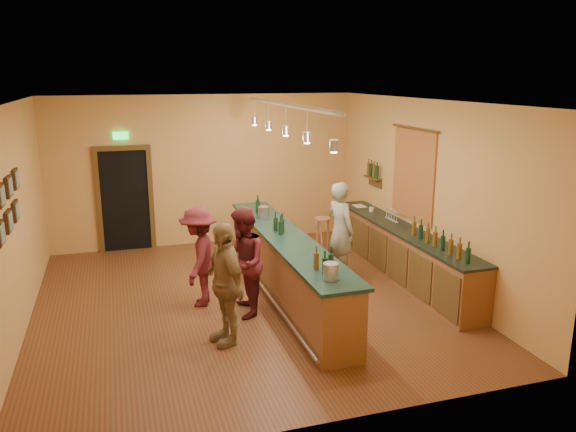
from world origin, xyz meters
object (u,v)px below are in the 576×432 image
object	(u,v)px
customer_b	(225,283)
bar_stool	(322,225)
customer_c	(199,257)
back_counter	(402,253)
tasting_bar	(286,262)
bartender	(340,231)
customer_a	(243,263)

from	to	relation	value
customer_b	bar_stool	distance (m)	4.49
customer_c	bar_stool	world-z (taller)	customer_c
back_counter	customer_b	xyz separation A→B (m)	(-3.52, -1.51, 0.37)
tasting_bar	bartender	bearing A→B (deg)	25.07
back_counter	tasting_bar	world-z (taller)	tasting_bar
bartender	customer_b	size ratio (longest dim) A/B	1.03
back_counter	bar_stool	bearing A→B (deg)	110.86
back_counter	bartender	size ratio (longest dim) A/B	2.57
bartender	tasting_bar	bearing A→B (deg)	97.74
customer_c	bar_stool	distance (m)	3.58
customer_b	customer_c	size ratio (longest dim) A/B	1.07
customer_c	bar_stool	size ratio (longest dim) A/B	2.28
customer_b	back_counter	bearing A→B (deg)	100.32
bartender	customer_c	world-z (taller)	bartender
back_counter	customer_a	xyz separation A→B (m)	(-3.09, -0.70, 0.35)
back_counter	bartender	xyz separation A→B (m)	(-1.06, 0.38, 0.40)
back_counter	customer_a	bearing A→B (deg)	-167.25
customer_b	customer_a	bearing A→B (deg)	138.77
back_counter	customer_a	size ratio (longest dim) A/B	2.71
tasting_bar	customer_b	distance (m)	1.86
bartender	customer_b	world-z (taller)	bartender
back_counter	customer_c	world-z (taller)	customer_c
bar_stool	customer_b	bearing A→B (deg)	-127.94
tasting_bar	customer_a	distance (m)	1.01
back_counter	customer_b	distance (m)	3.85
tasting_bar	customer_c	world-z (taller)	customer_c
bartender	customer_c	distance (m)	2.64
customer_c	customer_b	bearing A→B (deg)	24.36
customer_a	back_counter	bearing A→B (deg)	109.89
tasting_bar	customer_a	xyz separation A→B (m)	(-0.84, -0.52, 0.23)
customer_a	customer_c	bearing A→B (deg)	-129.85
customer_b	bar_stool	size ratio (longest dim) A/B	2.44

